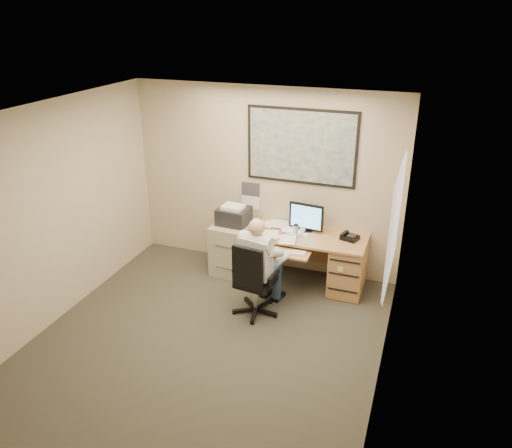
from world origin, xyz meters
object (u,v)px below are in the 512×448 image
(office_chair, at_px, (255,294))
(person, at_px, (256,267))
(filing_cabinet, at_px, (234,243))
(desk, at_px, (331,258))

(office_chair, height_order, person, person)
(filing_cabinet, distance_m, person, 1.17)
(desk, distance_m, office_chair, 1.29)
(office_chair, bearing_deg, person, 101.36)
(office_chair, distance_m, person, 0.36)
(office_chair, bearing_deg, desk, 60.85)
(desk, xyz_separation_m, filing_cabinet, (-1.45, -0.03, 0.01))
(desk, xyz_separation_m, office_chair, (-0.76, -1.04, -0.15))
(desk, distance_m, person, 1.24)
(filing_cabinet, relative_size, office_chair, 1.03)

